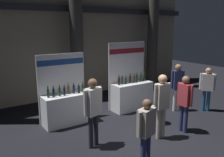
{
  "coord_description": "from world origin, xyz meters",
  "views": [
    {
      "loc": [
        -4.32,
        -4.67,
        3.07
      ],
      "look_at": [
        -0.11,
        1.49,
        1.45
      ],
      "focal_mm": 38.31,
      "sensor_mm": 36.0,
      "label": 1
    }
  ],
  "objects_px": {
    "visitor_3": "(162,101)",
    "visitor_5": "(207,86)",
    "exhibitor_booth_0": "(66,106)",
    "exhibitor_booth_1": "(131,93)",
    "visitor_1": "(185,99)",
    "visitor_4": "(146,127)",
    "visitor_2": "(93,106)",
    "visitor_6": "(177,83)",
    "trash_bin": "(158,114)"
  },
  "relations": [
    {
      "from": "visitor_1",
      "to": "visitor_5",
      "type": "bearing_deg",
      "value": -73.75
    },
    {
      "from": "exhibitor_booth_0",
      "to": "visitor_3",
      "type": "xyz_separation_m",
      "value": [
        1.73,
        -2.47,
        0.51
      ]
    },
    {
      "from": "exhibitor_booth_1",
      "to": "visitor_5",
      "type": "height_order",
      "value": "exhibitor_booth_1"
    },
    {
      "from": "trash_bin",
      "to": "visitor_6",
      "type": "height_order",
      "value": "visitor_6"
    },
    {
      "from": "visitor_4",
      "to": "visitor_6",
      "type": "relative_size",
      "value": 0.9
    },
    {
      "from": "visitor_4",
      "to": "visitor_5",
      "type": "bearing_deg",
      "value": -176.63
    },
    {
      "from": "exhibitor_booth_0",
      "to": "exhibitor_booth_1",
      "type": "bearing_deg",
      "value": -1.47
    },
    {
      "from": "exhibitor_booth_1",
      "to": "visitor_4",
      "type": "distance_m",
      "value": 3.91
    },
    {
      "from": "visitor_1",
      "to": "visitor_4",
      "type": "bearing_deg",
      "value": 106.62
    },
    {
      "from": "exhibitor_booth_0",
      "to": "visitor_5",
      "type": "height_order",
      "value": "exhibitor_booth_0"
    },
    {
      "from": "trash_bin",
      "to": "visitor_1",
      "type": "bearing_deg",
      "value": -78.93
    },
    {
      "from": "exhibitor_booth_0",
      "to": "visitor_3",
      "type": "bearing_deg",
      "value": -55.11
    },
    {
      "from": "exhibitor_booth_0",
      "to": "visitor_3",
      "type": "height_order",
      "value": "exhibitor_booth_0"
    },
    {
      "from": "visitor_4",
      "to": "visitor_5",
      "type": "xyz_separation_m",
      "value": [
        4.31,
        1.46,
        0.03
      ]
    },
    {
      "from": "visitor_3",
      "to": "exhibitor_booth_0",
      "type": "bearing_deg",
      "value": -47.56
    },
    {
      "from": "visitor_5",
      "to": "visitor_2",
      "type": "bearing_deg",
      "value": -130.09
    },
    {
      "from": "exhibitor_booth_0",
      "to": "visitor_4",
      "type": "relative_size",
      "value": 1.42
    },
    {
      "from": "visitor_6",
      "to": "visitor_5",
      "type": "bearing_deg",
      "value": 169.64
    },
    {
      "from": "trash_bin",
      "to": "visitor_5",
      "type": "distance_m",
      "value": 2.41
    },
    {
      "from": "visitor_5",
      "to": "visitor_6",
      "type": "distance_m",
      "value": 1.1
    },
    {
      "from": "visitor_5",
      "to": "visitor_3",
      "type": "bearing_deg",
      "value": -118.02
    },
    {
      "from": "visitor_5",
      "to": "visitor_4",
      "type": "bearing_deg",
      "value": -111.43
    },
    {
      "from": "exhibitor_booth_1",
      "to": "trash_bin",
      "type": "xyz_separation_m",
      "value": [
        -0.19,
        -1.62,
        -0.31
      ]
    },
    {
      "from": "visitor_1",
      "to": "visitor_6",
      "type": "height_order",
      "value": "visitor_6"
    },
    {
      "from": "exhibitor_booth_0",
      "to": "visitor_1",
      "type": "xyz_separation_m",
      "value": [
        2.59,
        -2.55,
        0.43
      ]
    },
    {
      "from": "visitor_5",
      "to": "visitor_6",
      "type": "height_order",
      "value": "visitor_6"
    },
    {
      "from": "visitor_1",
      "to": "visitor_4",
      "type": "height_order",
      "value": "visitor_1"
    },
    {
      "from": "visitor_1",
      "to": "visitor_5",
      "type": "xyz_separation_m",
      "value": [
        2.14,
        0.72,
        -0.04
      ]
    },
    {
      "from": "visitor_1",
      "to": "visitor_6",
      "type": "xyz_separation_m",
      "value": [
        1.25,
        1.34,
        0.04
      ]
    },
    {
      "from": "visitor_3",
      "to": "visitor_4",
      "type": "distance_m",
      "value": 1.54
    },
    {
      "from": "visitor_3",
      "to": "visitor_1",
      "type": "bearing_deg",
      "value": -177.16
    },
    {
      "from": "trash_bin",
      "to": "visitor_4",
      "type": "relative_size",
      "value": 0.4
    },
    {
      "from": "trash_bin",
      "to": "visitor_3",
      "type": "distance_m",
      "value": 1.31
    },
    {
      "from": "exhibitor_booth_1",
      "to": "visitor_4",
      "type": "xyz_separation_m",
      "value": [
        -2.19,
        -3.22,
        0.31
      ]
    },
    {
      "from": "trash_bin",
      "to": "visitor_5",
      "type": "relative_size",
      "value": 0.39
    },
    {
      "from": "visitor_1",
      "to": "visitor_5",
      "type": "distance_m",
      "value": 2.26
    },
    {
      "from": "visitor_2",
      "to": "exhibitor_booth_1",
      "type": "bearing_deg",
      "value": 17.72
    },
    {
      "from": "visitor_5",
      "to": "exhibitor_booth_0",
      "type": "bearing_deg",
      "value": -151.23
    },
    {
      "from": "visitor_3",
      "to": "visitor_5",
      "type": "xyz_separation_m",
      "value": [
        3.01,
        0.65,
        -0.12
      ]
    },
    {
      "from": "trash_bin",
      "to": "visitor_6",
      "type": "xyz_separation_m",
      "value": [
        1.42,
        0.48,
        0.73
      ]
    },
    {
      "from": "visitor_2",
      "to": "visitor_5",
      "type": "distance_m",
      "value": 4.8
    },
    {
      "from": "visitor_3",
      "to": "visitor_2",
      "type": "bearing_deg",
      "value": -12.24
    },
    {
      "from": "visitor_1",
      "to": "visitor_5",
      "type": "height_order",
      "value": "visitor_1"
    },
    {
      "from": "visitor_3",
      "to": "visitor_6",
      "type": "bearing_deg",
      "value": -141.42
    },
    {
      "from": "visitor_3",
      "to": "visitor_6",
      "type": "xyz_separation_m",
      "value": [
        2.12,
        1.27,
        -0.05
      ]
    },
    {
      "from": "trash_bin",
      "to": "visitor_3",
      "type": "bearing_deg",
      "value": -131.52
    },
    {
      "from": "visitor_1",
      "to": "visitor_4",
      "type": "xyz_separation_m",
      "value": [
        -2.17,
        -0.74,
        -0.07
      ]
    },
    {
      "from": "trash_bin",
      "to": "visitor_2",
      "type": "relative_size",
      "value": 0.35
    },
    {
      "from": "visitor_5",
      "to": "exhibitor_booth_1",
      "type": "bearing_deg",
      "value": -169.8
    },
    {
      "from": "visitor_4",
      "to": "visitor_5",
      "type": "distance_m",
      "value": 4.55
    }
  ]
}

